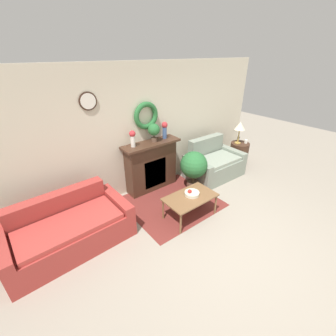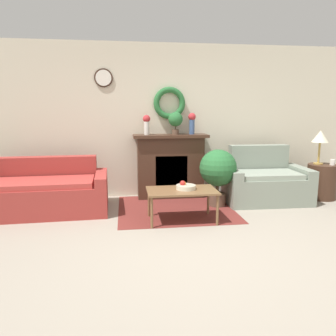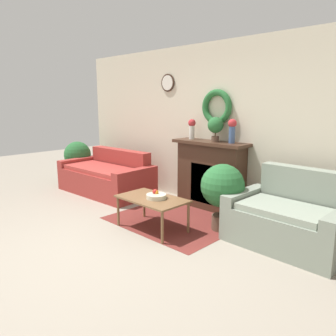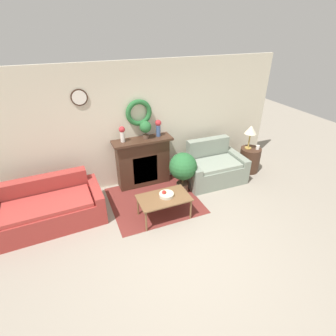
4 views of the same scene
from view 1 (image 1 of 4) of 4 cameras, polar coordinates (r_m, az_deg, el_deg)
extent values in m
plane|color=gray|center=(4.00, 16.47, -19.25)|extent=(16.00, 16.00, 0.00)
cube|color=maroon|center=(4.82, 0.77, -8.59)|extent=(1.80, 1.68, 0.01)
cube|color=beige|center=(4.89, -6.15, 9.60)|extent=(6.80, 0.06, 2.70)
cylinder|color=#382319|center=(4.21, -19.66, 15.69)|extent=(0.31, 0.02, 0.31)
cylinder|color=white|center=(4.20, -19.60, 15.67)|extent=(0.27, 0.01, 0.27)
torus|color=#286633|center=(4.75, -5.57, 13.07)|extent=(0.56, 0.10, 0.56)
cube|color=#42281C|center=(5.06, -4.27, 0.33)|extent=(1.16, 0.34, 1.08)
cube|color=black|center=(4.99, -3.22, -1.30)|extent=(0.56, 0.02, 0.65)
cube|color=orange|center=(5.02, -3.14, -2.14)|extent=(0.45, 0.01, 0.36)
cube|color=#42281C|center=(4.80, -4.27, 6.18)|extent=(1.30, 0.41, 0.05)
cube|color=#9E332D|center=(4.01, -22.99, -16.03)|extent=(1.58, 0.81, 0.45)
cube|color=#9E332D|center=(4.27, -25.62, -10.43)|extent=(1.56, 0.27, 0.81)
cube|color=#9E332D|center=(4.02, -35.80, -18.35)|extent=(0.21, 0.97, 0.59)
cube|color=#9E332D|center=(4.25, -12.66, -10.16)|extent=(0.21, 0.97, 0.59)
cube|color=#AD3832|center=(3.84, -23.72, -13.15)|extent=(1.52, 0.75, 0.08)
cube|color=gray|center=(5.74, 12.37, -0.28)|extent=(1.06, 0.72, 0.45)
cube|color=gray|center=(5.91, 9.40, 3.43)|extent=(1.05, 0.22, 0.94)
cube|color=gray|center=(5.37, 7.32, -1.05)|extent=(0.19, 0.90, 0.59)
cube|color=gray|center=(6.20, 15.53, 2.21)|extent=(0.19, 0.90, 0.59)
cube|color=gray|center=(5.63, 12.64, 2.11)|extent=(1.02, 0.66, 0.08)
cube|color=brown|center=(4.22, 5.69, -7.35)|extent=(0.97, 0.58, 0.03)
cylinder|color=brown|center=(3.98, 3.22, -13.96)|extent=(0.04, 0.04, 0.43)
cylinder|color=brown|center=(4.49, 11.98, -9.02)|extent=(0.04, 0.04, 0.43)
cylinder|color=brown|center=(4.27, -1.24, -10.48)|extent=(0.04, 0.04, 0.43)
cylinder|color=brown|center=(4.76, 7.46, -6.30)|extent=(0.04, 0.04, 0.43)
cylinder|color=beige|center=(4.25, 6.10, -6.45)|extent=(0.28, 0.28, 0.06)
sphere|color=#B2231E|center=(4.21, 5.53, -5.95)|extent=(0.08, 0.08, 0.08)
sphere|color=orange|center=(4.22, 5.63, -5.90)|extent=(0.06, 0.06, 0.06)
cylinder|color=#42281C|center=(6.60, 17.54, 3.56)|extent=(0.50, 0.50, 0.61)
cylinder|color=#B28E42|center=(6.46, 17.25, 6.14)|extent=(0.16, 0.16, 0.02)
cylinder|color=#B28E42|center=(6.39, 17.49, 7.75)|extent=(0.04, 0.04, 0.36)
cone|color=beige|center=(6.31, 17.85, 10.17)|extent=(0.29, 0.29, 0.20)
cylinder|color=silver|center=(6.51, 19.19, 6.39)|extent=(0.08, 0.08, 0.10)
cylinder|color=silver|center=(4.58, -8.90, 6.70)|extent=(0.09, 0.09, 0.23)
sphere|color=#B72D33|center=(4.52, -9.05, 8.60)|extent=(0.13, 0.13, 0.13)
cylinder|color=#3D5684|center=(4.98, -0.87, 8.94)|extent=(0.09, 0.09, 0.26)
sphere|color=#B72D33|center=(4.93, -0.89, 10.89)|extent=(0.13, 0.13, 0.13)
cylinder|color=brown|center=(4.83, -3.54, 7.23)|extent=(0.12, 0.12, 0.09)
cylinder|color=#4C3823|center=(4.81, -3.56, 8.11)|extent=(0.02, 0.02, 0.07)
sphere|color=#286633|center=(4.76, -3.61, 9.72)|extent=(0.25, 0.25, 0.25)
cylinder|color=brown|center=(5.21, 6.26, -4.36)|extent=(0.27, 0.27, 0.21)
cylinder|color=#4C3823|center=(5.11, 6.36, -2.57)|extent=(0.04, 0.04, 0.16)
sphere|color=#286633|center=(4.96, 6.56, 0.80)|extent=(0.60, 0.60, 0.60)
camera|label=2|loc=(2.86, 86.40, -28.59)|focal=35.00mm
camera|label=3|loc=(5.75, 55.86, 4.56)|focal=35.00mm
camera|label=4|loc=(1.67, 110.94, 8.56)|focal=28.00mm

